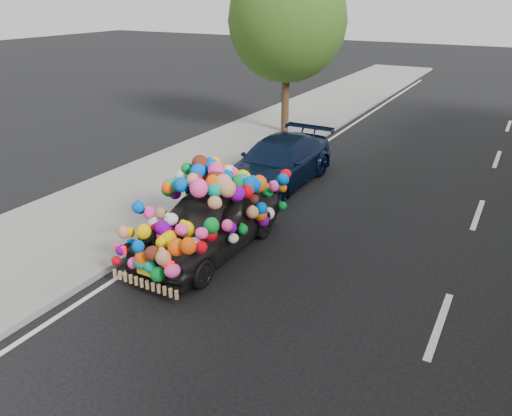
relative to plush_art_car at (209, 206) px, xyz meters
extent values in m
plane|color=black|center=(1.09, -0.36, -1.00)|extent=(100.00, 100.00, 0.00)
cube|color=gray|center=(-3.21, -0.36, -0.94)|extent=(4.00, 60.00, 0.12)
cube|color=gray|center=(-1.26, -0.36, -0.94)|extent=(0.15, 60.00, 0.13)
cylinder|color=#332114|center=(-2.71, 9.14, 0.36)|extent=(0.28, 0.28, 2.73)
sphere|color=#224311|center=(-2.71, 9.14, 3.03)|extent=(4.20, 4.20, 4.20)
imported|color=black|center=(0.00, 0.00, -0.34)|extent=(1.62, 3.92, 1.33)
cube|color=red|center=(-0.56, -1.96, -0.22)|extent=(0.22, 0.06, 0.14)
cube|color=red|center=(0.50, -1.97, -0.22)|extent=(0.22, 0.06, 0.14)
cube|color=yellow|center=(-0.03, -1.98, -0.52)|extent=(0.34, 0.04, 0.12)
imported|color=black|center=(-0.50, 4.14, -0.36)|extent=(1.88, 4.47, 1.29)
camera|label=1|loc=(5.30, -7.63, 3.95)|focal=35.00mm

